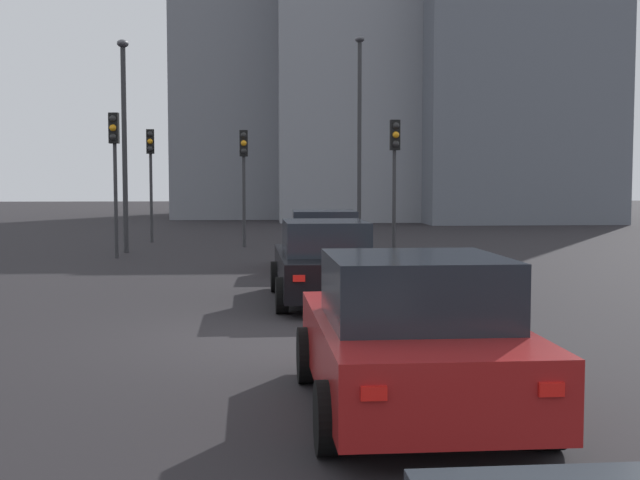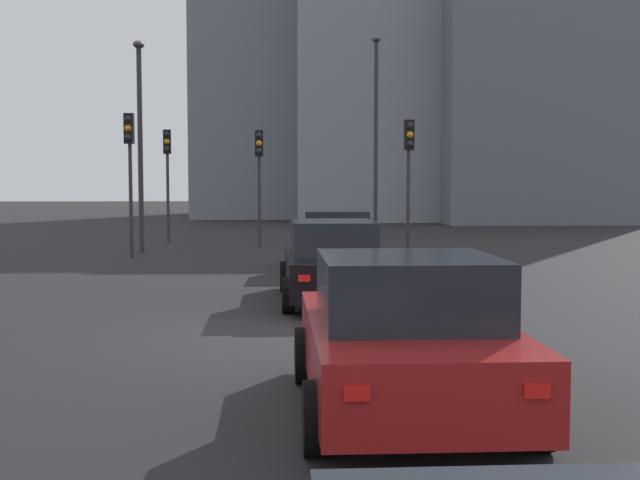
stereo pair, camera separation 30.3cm
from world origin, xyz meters
The scene contains 13 objects.
ground_plane centered at (0.00, 0.00, -0.10)m, with size 160.00×160.00×0.20m, color black.
car_maroon_left_lead centered at (9.14, -1.80, 0.74)m, with size 4.11×2.08×1.55m.
car_black_left_second centered at (3.59, -1.40, 0.75)m, with size 4.58×2.03×1.56m.
car_red_left_third centered at (-4.03, -1.74, 0.76)m, with size 4.13×2.18×1.59m.
traffic_light_near_left centered at (19.07, 3.96, 3.02)m, with size 0.32×0.29×4.20m.
traffic_light_near_right centered at (16.69, 0.45, 2.91)m, with size 0.32×0.29×4.04m.
traffic_light_far_left centered at (12.78, 4.15, 3.09)m, with size 0.32×0.30×4.30m.
traffic_light_far_right centered at (12.62, -4.17, 2.96)m, with size 0.32×0.30×4.12m.
street_lamp_kerbside centered at (20.47, -3.99, 4.62)m, with size 0.56×0.36×7.92m.
street_lamp_far centered at (14.73, 4.18, 4.01)m, with size 0.56×0.36×6.74m.
building_facade_left centered at (36.90, -14.00, 7.35)m, with size 14.63×10.43×14.70m, color slate.
building_facade_center centered at (37.18, -6.00, 8.23)m, with size 9.30×9.87×16.45m, color gray.
building_facade_right centered at (42.28, 2.00, 7.84)m, with size 11.69×6.59×15.68m, color slate.
Camera 2 is at (-12.10, -0.59, 2.32)m, focal length 46.50 mm.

